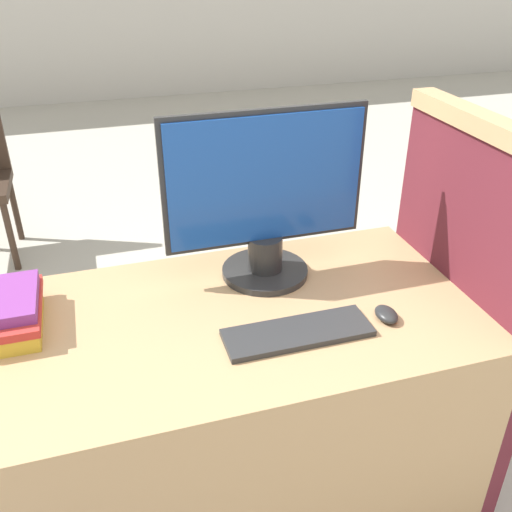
{
  "coord_description": "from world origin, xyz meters",
  "views": [
    {
      "loc": [
        -0.26,
        -0.85,
        1.65
      ],
      "look_at": [
        0.09,
        0.32,
        0.95
      ],
      "focal_mm": 40.0,
      "sensor_mm": 36.0,
      "label": 1
    }
  ],
  "objects_px": {
    "monitor": "(265,200)",
    "keyboard": "(298,333)",
    "book_stack": "(8,312)",
    "mouse": "(386,314)"
  },
  "relations": [
    {
      "from": "book_stack",
      "to": "monitor",
      "type": "bearing_deg",
      "value": 5.19
    },
    {
      "from": "keyboard",
      "to": "mouse",
      "type": "bearing_deg",
      "value": -0.42
    },
    {
      "from": "book_stack",
      "to": "keyboard",
      "type": "bearing_deg",
      "value": -19.5
    },
    {
      "from": "monitor",
      "to": "keyboard",
      "type": "xyz_separation_m",
      "value": [
        -0.01,
        -0.31,
        -0.23
      ]
    },
    {
      "from": "mouse",
      "to": "book_stack",
      "type": "distance_m",
      "value": 0.98
    },
    {
      "from": "mouse",
      "to": "book_stack",
      "type": "height_order",
      "value": "book_stack"
    },
    {
      "from": "mouse",
      "to": "book_stack",
      "type": "xyz_separation_m",
      "value": [
        -0.94,
        0.25,
        0.03
      ]
    },
    {
      "from": "keyboard",
      "to": "mouse",
      "type": "height_order",
      "value": "mouse"
    },
    {
      "from": "monitor",
      "to": "keyboard",
      "type": "relative_size",
      "value": 1.52
    },
    {
      "from": "keyboard",
      "to": "book_stack",
      "type": "height_order",
      "value": "book_stack"
    }
  ]
}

